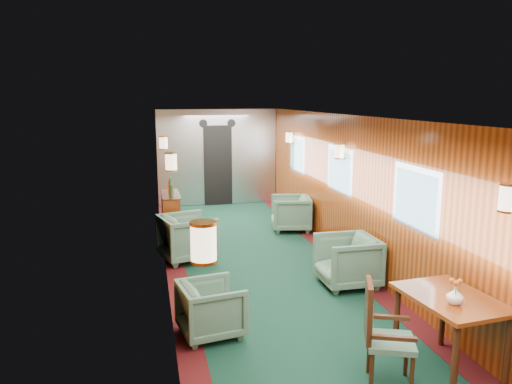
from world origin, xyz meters
The scene contains 12 objects.
room centered at (0.00, 0.00, 1.63)m, with size 12.00×12.10×2.40m.
bulkhead centered at (0.00, 5.91, 1.18)m, with size 2.98×0.17×2.39m.
windows_right centered at (1.49, 0.25, 1.45)m, with size 0.02×8.60×0.80m.
wall_sconces centered at (0.00, 0.57, 1.79)m, with size 2.97×7.97×0.25m.
dining_table centered at (1.11, -2.41, 0.66)m, with size 0.83×1.11×0.78m.
side_chair centered at (0.34, -2.48, 0.55)m, with size 0.57×0.59×1.01m.
credenza centered at (-1.34, 2.69, 0.48)m, with size 0.33×1.04×1.21m.
flower_vase centered at (1.03, -2.58, 0.86)m, with size 0.16×0.16×0.16m, color silver.
armchair_left_near centered at (-1.08, -1.15, 0.31)m, with size 0.67×0.69×0.63m, color #1C4233.
armchair_left_far centered at (-1.12, 1.62, 0.38)m, with size 0.82×0.85×0.77m, color #1C4233.
armchair_right_near centered at (1.03, -0.05, 0.37)m, with size 0.78×0.81×0.73m, color #1C4233.
armchair_right_far centered at (1.09, 3.06, 0.36)m, with size 0.76×0.78×0.71m, color #1C4233.
Camera 1 is at (-1.72, -6.46, 2.68)m, focal length 35.00 mm.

